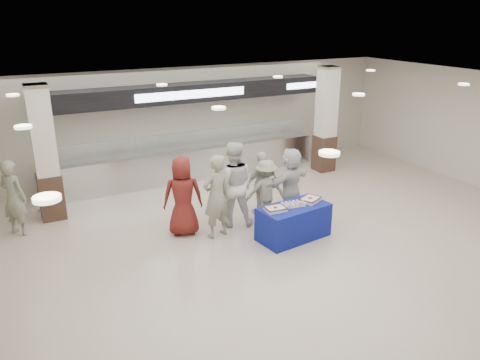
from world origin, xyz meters
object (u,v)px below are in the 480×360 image
civilian_maroon (183,196)px  soldier_b (266,190)px  cupcake_tray (293,204)px  chef_tall (233,184)px  display_table (293,222)px  civilian_white (291,182)px  sheet_cake_left (275,209)px  sheet_cake_right (310,199)px  chef_short (262,183)px  soldier_bg (14,198)px  soldier_a (216,196)px

civilian_maroon → soldier_b: bearing=-166.7°
cupcake_tray → chef_tall: (-0.87, 1.20, 0.21)m
display_table → civilian_white: 1.35m
sheet_cake_left → civilian_white: bearing=45.5°
sheet_cake_right → chef_tall: bearing=138.9°
civilian_maroon → sheet_cake_right: bearing=171.6°
sheet_cake_right → chef_short: chef_short is taller
cupcake_tray → soldier_b: bearing=92.0°
cupcake_tray → civilian_white: bearing=60.0°
display_table → cupcake_tray: 0.41m
soldier_bg → soldier_b: bearing=-153.8°
sheet_cake_left → soldier_a: soldier_a is taller
soldier_b → civilian_white: size_ratio=0.87×
sheet_cake_left → civilian_maroon: size_ratio=0.25×
soldier_a → soldier_bg: size_ratio=1.09×
civilian_white → soldier_bg: (-5.97, 1.87, 0.02)m
civilian_white → cupcake_tray: bearing=42.8°
sheet_cake_left → soldier_b: 1.26m
chef_tall → display_table: bearing=146.3°
soldier_b → civilian_maroon: bearing=10.9°
sheet_cake_left → soldier_bg: soldier_bg is taller
sheet_cake_left → chef_tall: size_ratio=0.22×
sheet_cake_right → soldier_b: size_ratio=0.37×
cupcake_tray → soldier_bg: size_ratio=0.28×
display_table → sheet_cake_right: (0.47, 0.07, 0.42)m
sheet_cake_left → chef_tall: chef_tall is taller
soldier_b → civilian_white: civilian_white is taller
sheet_cake_right → soldier_a: bearing=158.0°
cupcake_tray → chef_short: bearing=88.3°
display_table → civilian_maroon: size_ratio=0.87×
cupcake_tray → civilian_white: (0.61, 1.07, 0.06)m
display_table → chef_short: (0.05, 1.48, 0.41)m
civilian_maroon → civilian_white: civilian_maroon is taller
civilian_maroon → chef_tall: size_ratio=0.90×
display_table → civilian_white: size_ratio=0.92×
display_table → soldier_b: (-0.03, 1.15, 0.36)m
soldier_a → civilian_white: soldier_a is taller
civilian_white → chef_short: bearing=-50.3°
cupcake_tray → soldier_b: 1.12m
sheet_cake_left → civilian_maroon: (-1.56, 1.32, 0.10)m
display_table → chef_short: bearing=80.7°
display_table → sheet_cake_left: bearing=175.2°
soldier_bg → soldier_a: bearing=-163.5°
sheet_cake_left → chef_tall: (-0.38, 1.26, 0.20)m
sheet_cake_right → cupcake_tray: size_ratio=1.13×
sheet_cake_left → civilian_white: civilian_white is taller
sheet_cake_right → civilian_maroon: civilian_maroon is taller
chef_short → soldier_b: 0.34m
cupcake_tray → display_table: bearing=-98.0°
cupcake_tray → soldier_bg: soldier_bg is taller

